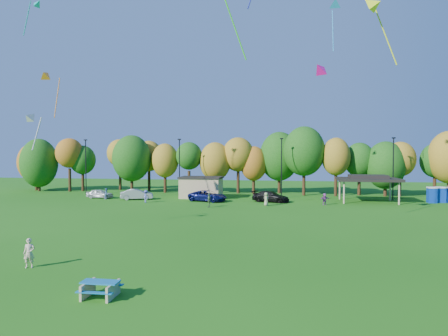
% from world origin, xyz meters
% --- Properties ---
extents(ground, '(160.00, 160.00, 0.00)m').
position_xyz_m(ground, '(0.00, 0.00, 0.00)').
color(ground, '#19600F').
rests_on(ground, ground).
extents(tree_line, '(93.57, 10.55, 11.15)m').
position_xyz_m(tree_line, '(-1.03, 45.51, 5.91)').
color(tree_line, black).
rests_on(tree_line, ground).
extents(lamp_posts, '(64.50, 0.25, 9.09)m').
position_xyz_m(lamp_posts, '(2.00, 40.00, 4.90)').
color(lamp_posts, black).
rests_on(lamp_posts, ground).
extents(utility_building, '(6.30, 4.30, 3.25)m').
position_xyz_m(utility_building, '(-10.00, 38.00, 1.64)').
color(utility_building, tan).
rests_on(utility_building, ground).
extents(pavilion, '(8.20, 6.20, 3.77)m').
position_xyz_m(pavilion, '(14.00, 37.00, 3.23)').
color(pavilion, tan).
rests_on(pavilion, ground).
extents(porta_potties, '(3.75, 1.67, 2.18)m').
position_xyz_m(porta_potties, '(23.76, 37.67, 1.10)').
color(porta_potties, '#0C33A0').
rests_on(porta_potties, ground).
extents(picnic_table, '(1.77, 1.48, 0.75)m').
position_xyz_m(picnic_table, '(-5.12, -3.82, 0.44)').
color(picnic_table, tan).
rests_on(picnic_table, ground).
extents(kite_flyer, '(0.73, 0.59, 1.73)m').
position_xyz_m(kite_flyer, '(-11.52, -0.03, 0.87)').
color(kite_flyer, beige).
rests_on(kite_flyer, ground).
extents(car_a, '(4.02, 1.71, 1.36)m').
position_xyz_m(car_a, '(-25.06, 35.11, 0.68)').
color(car_a, silver).
rests_on(car_a, ground).
extents(car_b, '(4.96, 3.11, 1.54)m').
position_xyz_m(car_b, '(-18.82, 34.27, 0.77)').
color(car_b, '#A1A1A6').
rests_on(car_b, ground).
extents(car_c, '(6.04, 4.24, 1.53)m').
position_xyz_m(car_c, '(-8.13, 33.89, 0.77)').
color(car_c, '#0E1354').
rests_on(car_c, ground).
extents(car_d, '(5.59, 3.55, 1.51)m').
position_xyz_m(car_d, '(0.68, 34.64, 0.75)').
color(car_d, black).
rests_on(car_d, ground).
extents(far_person_0, '(0.69, 0.85, 1.64)m').
position_xyz_m(far_person_0, '(-23.44, 34.06, 0.82)').
color(far_person_0, '#5179B2').
rests_on(far_person_0, ground).
extents(far_person_2, '(0.79, 0.98, 1.74)m').
position_xyz_m(far_person_2, '(0.32, 30.32, 0.87)').
color(far_person_2, '#9BA26F').
rests_on(far_person_2, ground).
extents(far_person_3, '(0.58, 1.08, 1.76)m').
position_xyz_m(far_person_3, '(-6.64, 27.79, 0.88)').
color(far_person_3, '#4E7346').
rests_on(far_person_3, ground).
extents(far_person_4, '(1.42, 1.25, 1.56)m').
position_xyz_m(far_person_4, '(7.81, 32.55, 0.78)').
color(far_person_4, '#883B8F').
rests_on(far_person_4, ground).
extents(far_person_5, '(1.21, 1.26, 1.72)m').
position_xyz_m(far_person_5, '(-16.18, 31.02, 0.86)').
color(far_person_5, '#484E9E').
rests_on(far_person_5, ground).
extents(kite_0, '(1.52, 3.28, 5.44)m').
position_xyz_m(kite_0, '(-22.81, 18.92, 15.22)').
color(kite_0, orange).
extents(kite_1, '(1.21, 1.27, 1.03)m').
position_xyz_m(kite_1, '(5.13, 2.19, 11.47)').
color(kite_1, '#F60D9C').
extents(kite_4, '(1.54, 3.89, 6.55)m').
position_xyz_m(kite_4, '(8.49, 28.77, 24.61)').
color(kite_4, '#2392DE').
extents(kite_11, '(1.12, 2.12, 3.38)m').
position_xyz_m(kite_11, '(-17.38, 8.66, 9.68)').
color(kite_11, '#BCBCBC').
extents(kite_12, '(3.12, 2.11, 5.42)m').
position_xyz_m(kite_12, '(9.36, 10.96, 17.92)').
color(kite_12, '#C1D616').
extents(kite_14, '(2.61, 1.31, 4.34)m').
position_xyz_m(kite_14, '(-25.67, 21.60, 24.11)').
color(kite_14, '#0BA69B').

